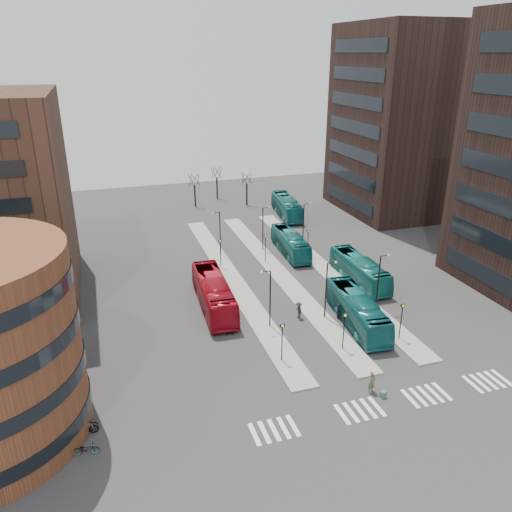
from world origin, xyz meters
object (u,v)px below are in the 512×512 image
object	(u,v)px
teal_bus_a	(357,310)
teal_bus_c	(359,270)
red_bus	(214,293)
suitcase	(383,394)
bicycle_mid	(86,429)
teal_bus_b	(290,243)
bicycle_far	(86,424)
bicycle_near	(86,449)
traveller	(372,382)
commuter_a	(229,326)
commuter_c	(299,310)
teal_bus_d	(287,207)
commuter_b	(338,312)

from	to	relation	value
teal_bus_a	teal_bus_c	bearing A→B (deg)	65.92
teal_bus_a	red_bus	bearing A→B (deg)	154.40
suitcase	bicycle_mid	size ratio (longest dim) A/B	0.31
teal_bus_b	suitcase	bearing A→B (deg)	-94.38
red_bus	bicycle_far	bearing A→B (deg)	-127.92
teal_bus_a	teal_bus_c	xyz separation A→B (m)	(5.19, 8.96, -0.05)
bicycle_near	traveller	bearing A→B (deg)	-80.98
commuter_a	commuter_c	world-z (taller)	commuter_c
bicycle_far	commuter_a	bearing A→B (deg)	-46.00
teal_bus_d	commuter_a	world-z (taller)	teal_bus_d
commuter_b	commuter_c	xyz separation A→B (m)	(-3.85, 1.36, 0.11)
commuter_a	traveller	bearing A→B (deg)	141.57
commuter_b	bicycle_far	size ratio (longest dim) A/B	0.91
teal_bus_b	bicycle_mid	size ratio (longest dim) A/B	6.03
teal_bus_c	commuter_a	distance (m)	19.14
traveller	commuter_b	bearing A→B (deg)	52.51
suitcase	bicycle_far	size ratio (longest dim) A/B	0.32
bicycle_near	bicycle_far	size ratio (longest dim) A/B	1.01
suitcase	teal_bus_a	world-z (taller)	teal_bus_a
commuter_b	bicycle_far	distance (m)	26.54
bicycle_near	commuter_c	bearing A→B (deg)	-49.02
commuter_a	bicycle_mid	size ratio (longest dim) A/B	0.95
suitcase	commuter_c	size ratio (longest dim) A/B	0.31
suitcase	teal_bus_a	xyz separation A→B (m)	(3.56, 11.01, 1.31)
suitcase	bicycle_far	bearing A→B (deg)	162.40
commuter_c	commuter_b	bearing A→B (deg)	70.88
teal_bus_a	bicycle_far	size ratio (longest dim) A/B	6.57
teal_bus_b	bicycle_mid	bearing A→B (deg)	-130.15
traveller	commuter_c	world-z (taller)	traveller
suitcase	commuter_a	size ratio (longest dim) A/B	0.33
bicycle_mid	bicycle_near	bearing A→B (deg)	179.65
red_bus	bicycle_near	world-z (taller)	red_bus
traveller	bicycle_far	distance (m)	22.12
bicycle_mid	bicycle_far	distance (m)	0.56
commuter_c	bicycle_far	world-z (taller)	commuter_c
teal_bus_a	commuter_a	xyz separation A→B (m)	(-12.69, 2.16, -0.74)
bicycle_near	bicycle_mid	world-z (taller)	bicycle_mid
teal_bus_a	commuter_c	size ratio (longest dim) A/B	6.38
commuter_a	commuter_b	world-z (taller)	commuter_a
red_bus	teal_bus_c	distance (m)	18.07
commuter_a	bicycle_mid	bearing A→B (deg)	54.24
suitcase	teal_bus_d	world-z (taller)	teal_bus_d
teal_bus_c	bicycle_near	xyz separation A→B (m)	(-31.29, -19.10, -1.07)
traveller	bicycle_mid	xyz separation A→B (m)	(-21.97, 2.00, -0.41)
red_bus	traveller	distance (m)	20.05
teal_bus_a	commuter_c	world-z (taller)	teal_bus_a
teal_bus_a	commuter_a	distance (m)	12.89
teal_bus_d	commuter_c	world-z (taller)	teal_bus_d
commuter_c	bicycle_near	size ratio (longest dim) A/B	1.02
teal_bus_d	commuter_c	size ratio (longest dim) A/B	6.52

